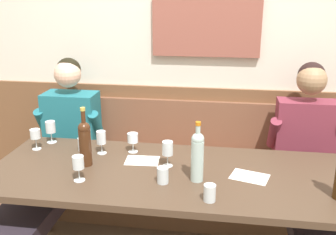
{
  "coord_description": "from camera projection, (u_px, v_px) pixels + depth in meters",
  "views": [
    {
      "loc": [
        0.27,
        -1.95,
        1.77
      ],
      "look_at": [
        -0.09,
        0.44,
        0.98
      ],
      "focal_mm": 41.43,
      "sensor_mm": 36.0,
      "label": 1
    }
  ],
  "objects": [
    {
      "name": "room_wall_back",
      "position": [
        192.0,
        41.0,
        3.01
      ],
      "size": [
        6.8,
        0.12,
        2.8
      ],
      "color": "silver",
      "rests_on": "ground"
    },
    {
      "name": "wood_wainscot_panel",
      "position": [
        189.0,
        148.0,
        3.23
      ],
      "size": [
        6.8,
        0.03,
        1.04
      ],
      "primitive_type": "cube",
      "color": "brown",
      "rests_on": "ground"
    },
    {
      "name": "wall_bench",
      "position": [
        186.0,
        186.0,
        3.11
      ],
      "size": [
        2.54,
        0.42,
        0.94
      ],
      "color": "brown",
      "rests_on": "ground"
    },
    {
      "name": "dining_table",
      "position": [
        175.0,
        183.0,
        2.32
      ],
      "size": [
        2.24,
        0.85,
        0.75
      ],
      "color": "#493627",
      "rests_on": "ground"
    },
    {
      "name": "person_center_right_seat",
      "position": [
        55.0,
        158.0,
        2.79
      ],
      "size": [
        0.52,
        1.31,
        1.29
      ],
      "color": "#28282E",
      "rests_on": "ground"
    },
    {
      "name": "person_right_seat",
      "position": [
        313.0,
        177.0,
        2.52
      ],
      "size": [
        0.53,
        1.3,
        1.3
      ],
      "color": "#243431",
      "rests_on": "ground"
    },
    {
      "name": "wine_bottle_green_tall",
      "position": [
        197.0,
        155.0,
        2.15
      ],
      "size": [
        0.07,
        0.07,
        0.35
      ],
      "color": "#AEC6BF",
      "rests_on": "dining_table"
    },
    {
      "name": "wine_bottle_clear_water",
      "position": [
        85.0,
        142.0,
        2.34
      ],
      "size": [
        0.07,
        0.07,
        0.37
      ],
      "color": "#432413",
      "rests_on": "dining_table"
    },
    {
      "name": "wine_glass_mid_right",
      "position": [
        78.0,
        164.0,
        2.16
      ],
      "size": [
        0.06,
        0.06,
        0.15
      ],
      "color": "silver",
      "rests_on": "dining_table"
    },
    {
      "name": "wine_glass_center_front",
      "position": [
        35.0,
        135.0,
        2.59
      ],
      "size": [
        0.07,
        0.07,
        0.14
      ],
      "color": "silver",
      "rests_on": "dining_table"
    },
    {
      "name": "wine_glass_center_rear",
      "position": [
        101.0,
        138.0,
        2.53
      ],
      "size": [
        0.06,
        0.06,
        0.16
      ],
      "color": "silver",
      "rests_on": "dining_table"
    },
    {
      "name": "wine_glass_left_end",
      "position": [
        168.0,
        150.0,
        2.34
      ],
      "size": [
        0.07,
        0.07,
        0.16
      ],
      "color": "silver",
      "rests_on": "dining_table"
    },
    {
      "name": "wine_glass_mid_left",
      "position": [
        133.0,
        139.0,
        2.55
      ],
      "size": [
        0.07,
        0.07,
        0.13
      ],
      "color": "silver",
      "rests_on": "dining_table"
    },
    {
      "name": "wine_glass_right_end",
      "position": [
        51.0,
        128.0,
        2.71
      ],
      "size": [
        0.07,
        0.07,
        0.16
      ],
      "color": "silver",
      "rests_on": "dining_table"
    },
    {
      "name": "water_tumbler_left",
      "position": [
        83.0,
        144.0,
        2.6
      ],
      "size": [
        0.07,
        0.07,
        0.09
      ],
      "primitive_type": "cylinder",
      "color": "silver",
      "rests_on": "dining_table"
    },
    {
      "name": "water_tumbler_center",
      "position": [
        210.0,
        193.0,
        1.97
      ],
      "size": [
        0.06,
        0.06,
        0.09
      ],
      "primitive_type": "cylinder",
      "color": "silver",
      "rests_on": "dining_table"
    },
    {
      "name": "water_tumbler_right",
      "position": [
        163.0,
        175.0,
        2.15
      ],
      "size": [
        0.07,
        0.07,
        0.09
      ],
      "primitive_type": "cylinder",
      "color": "silver",
      "rests_on": "dining_table"
    },
    {
      "name": "tasting_sheet_left_guest",
      "position": [
        250.0,
        177.0,
        2.23
      ],
      "size": [
        0.24,
        0.2,
        0.0
      ],
      "primitive_type": "cube",
      "rotation": [
        0.0,
        0.0,
        -0.29
      ],
      "color": "white",
      "rests_on": "dining_table"
    },
    {
      "name": "tasting_sheet_right_guest",
      "position": [
        142.0,
        161.0,
        2.45
      ],
      "size": [
        0.22,
        0.16,
        0.0
      ],
      "primitive_type": "cube",
      "rotation": [
        0.0,
        0.0,
        0.06
      ],
      "color": "white",
      "rests_on": "dining_table"
    }
  ]
}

